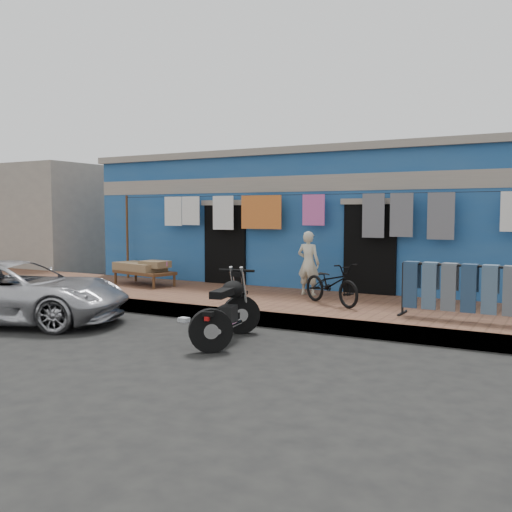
{
  "coord_description": "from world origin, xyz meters",
  "views": [
    {
      "loc": [
        4.9,
        -6.85,
        1.93
      ],
      "look_at": [
        0.0,
        2.0,
        1.15
      ],
      "focal_mm": 40.0,
      "sensor_mm": 36.0,
      "label": 1
    }
  ],
  "objects_px": {
    "seated_person": "(308,263)",
    "bicycle": "(332,279)",
    "jeans_rack": "(460,291)",
    "motorcycle": "(227,307)",
    "car": "(15,291)",
    "charpoy": "(144,273)"
  },
  "relations": [
    {
      "from": "seated_person",
      "to": "bicycle",
      "type": "relative_size",
      "value": 0.89
    },
    {
      "from": "seated_person",
      "to": "jeans_rack",
      "type": "height_order",
      "value": "seated_person"
    },
    {
      "from": "bicycle",
      "to": "jeans_rack",
      "type": "bearing_deg",
      "value": -69.56
    },
    {
      "from": "seated_person",
      "to": "motorcycle",
      "type": "distance_m",
      "value": 3.49
    },
    {
      "from": "seated_person",
      "to": "jeans_rack",
      "type": "bearing_deg",
      "value": 160.91
    },
    {
      "from": "motorcycle",
      "to": "jeans_rack",
      "type": "xyz_separation_m",
      "value": [
        2.92,
        2.2,
        0.18
      ]
    },
    {
      "from": "seated_person",
      "to": "motorcycle",
      "type": "bearing_deg",
      "value": 96.36
    },
    {
      "from": "bicycle",
      "to": "car",
      "type": "bearing_deg",
      "value": 153.15
    },
    {
      "from": "bicycle",
      "to": "jeans_rack",
      "type": "distance_m",
      "value": 2.31
    },
    {
      "from": "car",
      "to": "motorcycle",
      "type": "distance_m",
      "value": 4.05
    },
    {
      "from": "charpoy",
      "to": "jeans_rack",
      "type": "bearing_deg",
      "value": -7.36
    },
    {
      "from": "car",
      "to": "charpoy",
      "type": "distance_m",
      "value": 3.63
    },
    {
      "from": "charpoy",
      "to": "motorcycle",
      "type": "bearing_deg",
      "value": -36.65
    },
    {
      "from": "motorcycle",
      "to": "charpoy",
      "type": "bearing_deg",
      "value": 131.63
    },
    {
      "from": "bicycle",
      "to": "charpoy",
      "type": "xyz_separation_m",
      "value": [
        -4.83,
        0.55,
        -0.2
      ]
    },
    {
      "from": "bicycle",
      "to": "jeans_rack",
      "type": "xyz_separation_m",
      "value": [
        2.28,
        -0.37,
        -0.02
      ]
    },
    {
      "from": "bicycle",
      "to": "charpoy",
      "type": "bearing_deg",
      "value": 113.18
    },
    {
      "from": "motorcycle",
      "to": "charpoy",
      "type": "xyz_separation_m",
      "value": [
        -4.19,
        3.11,
        0.0
      ]
    },
    {
      "from": "jeans_rack",
      "to": "seated_person",
      "type": "bearing_deg",
      "value": 158.02
    },
    {
      "from": "motorcycle",
      "to": "charpoy",
      "type": "distance_m",
      "value": 5.22
    },
    {
      "from": "car",
      "to": "bicycle",
      "type": "height_order",
      "value": "bicycle"
    },
    {
      "from": "car",
      "to": "bicycle",
      "type": "relative_size",
      "value": 2.74
    }
  ]
}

